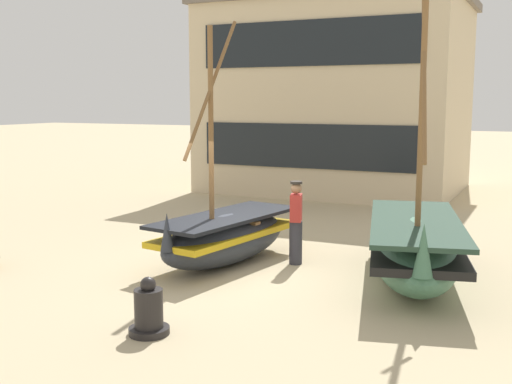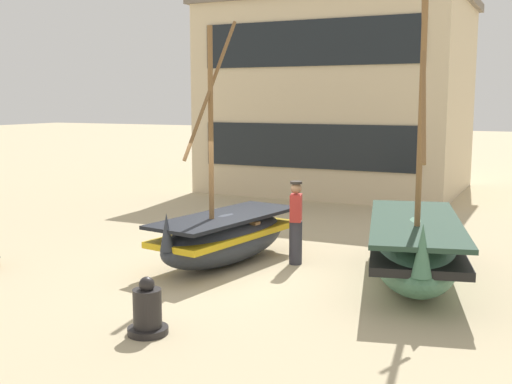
{
  "view_description": "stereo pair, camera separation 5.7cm",
  "coord_description": "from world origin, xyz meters",
  "views": [
    {
      "loc": [
        5.49,
        -10.66,
        3.29
      ],
      "look_at": [
        0.0,
        1.0,
        1.4
      ],
      "focal_mm": 44.36,
      "sensor_mm": 36.0,
      "label": 1
    },
    {
      "loc": [
        5.54,
        -10.64,
        3.29
      ],
      "look_at": [
        0.0,
        1.0,
        1.4
      ],
      "focal_mm": 44.36,
      "sensor_mm": 36.0,
      "label": 2
    }
  ],
  "objects": [
    {
      "name": "harbor_building_main",
      "position": [
        -1.76,
        11.79,
        3.43
      ],
      "size": [
        9.05,
        6.78,
        6.83
      ],
      "color": "beige",
      "rests_on": "ground"
    },
    {
      "name": "fishing_boat_centre_large",
      "position": [
        3.34,
        0.64,
        0.65
      ],
      "size": [
        2.59,
        4.7,
        5.9
      ],
      "color": "#427056",
      "rests_on": "ground"
    },
    {
      "name": "fishing_boat_near_left",
      "position": [
        -0.37,
        0.35,
        0.56
      ],
      "size": [
        1.86,
        3.76,
        4.81
      ],
      "color": "#2D333D",
      "rests_on": "ground"
    },
    {
      "name": "ground_plane",
      "position": [
        0.0,
        0.0,
        0.0
      ],
      "size": [
        120.0,
        120.0,
        0.0
      ],
      "primitive_type": "plane",
      "color": "tan"
    },
    {
      "name": "fisherman_by_hull",
      "position": [
        0.92,
        0.91,
        0.83
      ],
      "size": [
        0.31,
        0.41,
        1.68
      ],
      "color": "#33333D",
      "rests_on": "ground"
    },
    {
      "name": "capstan_winch",
      "position": [
        0.48,
        -3.56,
        0.32
      ],
      "size": [
        0.58,
        0.58,
        0.83
      ],
      "color": "black",
      "rests_on": "ground"
    }
  ]
}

